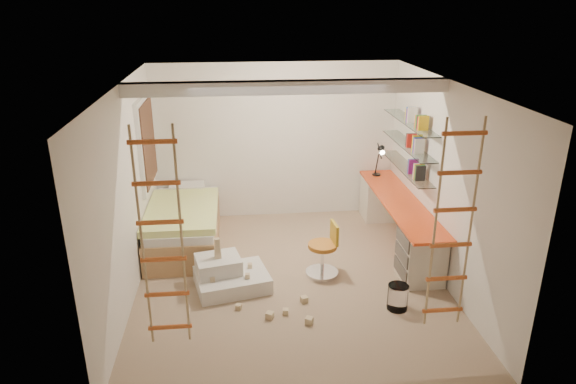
{
  "coord_description": "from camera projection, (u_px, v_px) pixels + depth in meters",
  "views": [
    {
      "loc": [
        -0.66,
        -5.96,
        3.56
      ],
      "look_at": [
        0.0,
        0.3,
        1.15
      ],
      "focal_mm": 32.0,
      "sensor_mm": 36.0,
      "label": 1
    }
  ],
  "objects": [
    {
      "name": "desk",
      "position": [
        398.0,
        221.0,
        7.7
      ],
      "size": [
        0.56,
        2.8,
        0.75
      ],
      "color": "#EE4B1C",
      "rests_on": "floor"
    },
    {
      "name": "rope_ladder_right",
      "position": [
        453.0,
        228.0,
        4.84
      ],
      "size": [
        0.41,
        0.04,
        2.13
      ],
      "primitive_type": null,
      "color": "#BD4520",
      "rests_on": "ceiling"
    },
    {
      "name": "swivel_chair",
      "position": [
        324.0,
        256.0,
        6.92
      ],
      "size": [
        0.49,
        0.49,
        0.75
      ],
      "color": "#BD7024",
      "rests_on": "floor"
    },
    {
      "name": "books",
      "position": [
        409.0,
        135.0,
        7.52
      ],
      "size": [
        0.14,
        0.64,
        0.92
      ],
      "color": "#262626",
      "rests_on": "shelves"
    },
    {
      "name": "window_blind",
      "position": [
        149.0,
        143.0,
        7.53
      ],
      "size": [
        0.02,
        1.0,
        1.2
      ],
      "primitive_type": "cube",
      "color": "#4C2D1E",
      "rests_on": "window_frame"
    },
    {
      "name": "shelves",
      "position": [
        408.0,
        145.0,
        7.57
      ],
      "size": [
        0.25,
        1.8,
        0.71
      ],
      "color": "white",
      "rests_on": "wall_right"
    },
    {
      "name": "ceiling_beam",
      "position": [
        288.0,
        87.0,
        6.25
      ],
      "size": [
        4.0,
        0.18,
        0.16
      ],
      "primitive_type": "cube",
      "color": "white",
      "rests_on": "ceiling"
    },
    {
      "name": "bed",
      "position": [
        184.0,
        225.0,
        7.75
      ],
      "size": [
        1.02,
        2.0,
        0.69
      ],
      "color": "#AD7F51",
      "rests_on": "floor"
    },
    {
      "name": "task_lamp",
      "position": [
        380.0,
        156.0,
        8.32
      ],
      "size": [
        0.14,
        0.36,
        0.57
      ],
      "color": "black",
      "rests_on": "desk"
    },
    {
      "name": "play_platform",
      "position": [
        228.0,
        276.0,
        6.67
      ],
      "size": [
        1.04,
        0.89,
        0.41
      ],
      "color": "silver",
      "rests_on": "floor"
    },
    {
      "name": "floor",
      "position": [
        290.0,
        280.0,
        6.88
      ],
      "size": [
        4.5,
        4.5,
        0.0
      ],
      "primitive_type": "plane",
      "color": "#A18567",
      "rests_on": "ground"
    },
    {
      "name": "window_frame",
      "position": [
        146.0,
        143.0,
        7.52
      ],
      "size": [
        0.06,
        1.15,
        1.35
      ],
      "primitive_type": "cube",
      "color": "white",
      "rests_on": "wall_left"
    },
    {
      "name": "waste_bin",
      "position": [
        398.0,
        297.0,
        6.19
      ],
      "size": [
        0.25,
        0.25,
        0.32
      ],
      "primitive_type": "cylinder",
      "color": "white",
      "rests_on": "floor"
    },
    {
      "name": "toy_blocks",
      "position": [
        250.0,
        282.0,
        6.37
      ],
      "size": [
        1.19,
        1.09,
        0.68
      ],
      "color": "#CCB284",
      "rests_on": "floor"
    },
    {
      "name": "rope_ladder_left",
      "position": [
        162.0,
        241.0,
        4.58
      ],
      "size": [
        0.41,
        0.04,
        2.13
      ],
      "primitive_type": null,
      "color": "#D95125",
      "rests_on": "ceiling"
    }
  ]
}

